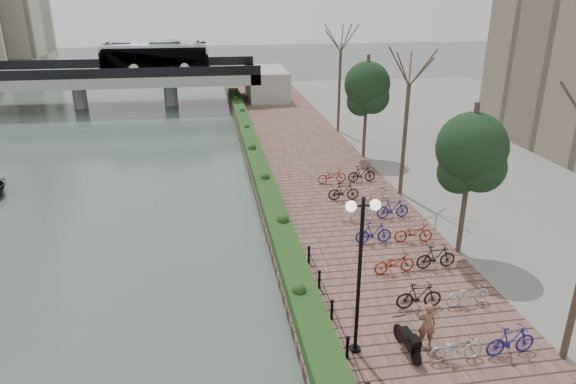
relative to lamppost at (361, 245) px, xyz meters
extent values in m
cube|color=#46574E|center=(-16.74, 21.70, -4.19)|extent=(30.00, 130.00, 0.02)
cube|color=brown|center=(2.26, 14.20, -3.95)|extent=(8.00, 75.00, 0.50)
cube|color=slate|center=(18.26, 14.20, -3.95)|extent=(24.00, 75.00, 0.50)
cube|color=#1E3E16|center=(-1.14, 16.70, -3.40)|extent=(1.10, 56.00, 0.60)
cylinder|color=black|center=(-0.34, -0.30, -3.35)|extent=(0.10, 0.10, 0.70)
cylinder|color=black|center=(-0.34, 1.70, -3.35)|extent=(0.10, 0.10, 0.70)
cylinder|color=black|center=(-0.34, 3.70, -3.35)|extent=(0.10, 0.10, 0.70)
cylinder|color=black|center=(-0.34, 5.70, -3.35)|extent=(0.10, 0.10, 0.70)
cylinder|color=black|center=(0.00, 0.00, -1.12)|extent=(0.12, 0.12, 5.17)
cylinder|color=black|center=(0.00, 0.00, 1.22)|extent=(0.70, 0.06, 0.06)
sphere|color=white|center=(-0.35, 0.00, 1.22)|extent=(0.32, 0.32, 0.32)
sphere|color=white|center=(0.35, 0.00, 1.22)|extent=(0.32, 0.32, 0.32)
imported|color=brown|center=(2.26, -0.11, -2.93)|extent=(0.64, 0.50, 1.54)
imported|color=#B6B7BB|center=(2.86, -0.83, -3.25)|extent=(0.60, 1.71, 0.90)
imported|color=black|center=(2.86, 1.77, -3.20)|extent=(0.47, 1.66, 1.00)
imported|color=maroon|center=(2.86, 4.37, -3.25)|extent=(0.60, 1.72, 0.90)
imported|color=navy|center=(2.86, 6.97, -3.20)|extent=(0.47, 1.66, 1.00)
imported|color=#B6B7BB|center=(2.86, 9.57, -3.25)|extent=(0.60, 1.71, 0.90)
imported|color=black|center=(2.86, 12.17, -3.20)|extent=(0.47, 1.66, 1.00)
imported|color=maroon|center=(2.86, 14.77, -3.25)|extent=(0.60, 1.72, 0.90)
imported|color=navy|center=(4.66, -0.83, -3.20)|extent=(0.47, 1.66, 1.00)
imported|color=#B6B7BB|center=(4.66, 1.77, -3.25)|extent=(0.60, 1.71, 0.90)
imported|color=black|center=(4.66, 4.37, -3.20)|extent=(0.47, 1.66, 1.00)
imported|color=maroon|center=(4.66, 6.97, -3.25)|extent=(0.60, 1.71, 0.90)
imported|color=navy|center=(4.66, 9.57, -3.20)|extent=(0.47, 1.66, 1.00)
imported|color=#B6B7BB|center=(4.66, 12.17, -3.25)|extent=(0.60, 1.71, 0.90)
imported|color=black|center=(4.66, 14.77, -3.20)|extent=(0.47, 1.66, 1.00)
cube|color=#A5A5A0|center=(-16.74, 41.70, -1.20)|extent=(36.00, 8.00, 1.00)
cube|color=black|center=(-16.74, 37.80, -0.25)|extent=(36.00, 0.15, 0.90)
cube|color=black|center=(-16.74, 45.60, -0.25)|extent=(36.00, 0.15, 0.90)
cylinder|color=#A5A5A0|center=(-16.74, 41.70, -2.95)|extent=(1.40, 1.40, 2.50)
cylinder|color=#A5A5A0|center=(-7.74, 41.70, -2.95)|extent=(1.40, 1.40, 2.50)
imported|color=white|center=(-8.94, 41.70, 0.80)|extent=(2.52, 10.77, 3.00)
camera|label=1|loc=(-4.17, -12.70, 6.77)|focal=32.00mm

